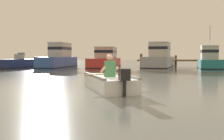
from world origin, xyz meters
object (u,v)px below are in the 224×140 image
Objects in this scene: rowboat_with_person at (108,82)px; moored_boat_blue at (59,59)px; moored_boat_teal at (209,61)px; moored_boat_navy at (17,64)px; moored_boat_red at (105,60)px; moored_boat_grey at (159,59)px.

moored_boat_blue reaches higher than rowboat_with_person.
rowboat_with_person is 0.62× the size of moored_boat_blue.
moored_boat_navy is at bearing 178.99° from moored_boat_teal.
moored_boat_red is 1.28× the size of moored_boat_teal.
moored_boat_blue is (-5.70, 13.43, 0.60)m from rowboat_with_person.
moored_boat_grey is (2.98, 13.98, 0.61)m from rowboat_with_person.
moored_boat_red is at bearing 96.88° from rowboat_with_person.
moored_boat_grey reaches higher than moored_boat_blue.
moored_boat_navy is at bearing 177.68° from moored_boat_blue.
moored_boat_blue reaches higher than moored_boat_red.
rowboat_with_person is at bearing -83.12° from moored_boat_red.
moored_boat_teal is at bearing 62.23° from rowboat_with_person.
moored_boat_blue is 8.70m from moored_boat_grey.
moored_boat_red is at bearing 174.03° from moored_boat_teal.
moored_boat_teal is at bearing -9.67° from moored_boat_grey.
moored_boat_grey is at bearing 1.79° from moored_boat_navy.
moored_boat_blue is 0.96× the size of moored_boat_red.
moored_boat_teal is (16.58, -0.29, 0.34)m from moored_boat_navy.
rowboat_with_person is at bearing -102.04° from moored_boat_grey.
moored_boat_navy is at bearing -178.21° from moored_boat_grey.
moored_boat_blue is at bearing 113.01° from rowboat_with_person.
moored_boat_grey is 4.08m from moored_boat_teal.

